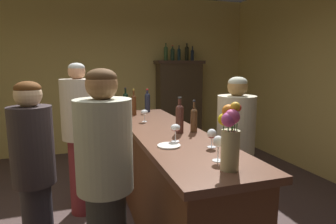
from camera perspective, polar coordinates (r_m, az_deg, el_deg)
The scene contains 23 objects.
wall_back at distance 5.54m, azimuth -13.40°, elevation 7.56°, with size 6.02×0.12×2.99m, color tan.
bar_counter at distance 2.83m, azimuth -0.33°, elevation -13.89°, with size 0.65×2.60×1.03m.
display_cabinet at distance 5.62m, azimuth 2.26°, elevation 1.87°, with size 0.95×0.40×1.75m.
wine_bottle_riesling at distance 2.59m, azimuth 5.33°, elevation -1.41°, with size 0.06×0.06×0.30m.
wine_bottle_merlot at distance 3.50m, azimuth -7.01°, elevation 1.65°, with size 0.06×0.06×0.33m.
wine_bottle_chardonnay at distance 3.74m, azimuth -4.24°, elevation 2.19°, with size 0.07×0.07×0.31m.
wine_bottle_rose at distance 2.54m, azimuth 2.40°, elevation -1.04°, with size 0.07×0.07×0.33m.
wine_bottle_syrah at distance 3.63m, azimuth -8.67°, elevation 2.01°, with size 0.06×0.06×0.34m.
wine_glass_front at distance 2.12m, azimuth 8.97°, elevation -4.61°, with size 0.07×0.07×0.14m.
wine_glass_mid at distance 1.82m, azimuth 10.25°, elevation -6.19°, with size 0.07×0.07×0.17m.
wine_glass_rear at distance 3.07m, azimuth -4.86°, elevation -0.14°, with size 0.08×0.08×0.14m.
wine_glass_spare at distance 2.25m, azimuth 1.53°, elevation -3.42°, with size 0.08×0.08×0.15m.
flower_arrangement at distance 1.65m, azimuth 12.59°, elevation -4.39°, with size 0.13×0.13×0.40m.
cheese_plate at distance 2.14m, azimuth 0.20°, elevation -6.90°, with size 0.18×0.18×0.01m, color white.
display_bottle_left at distance 5.49m, azimuth -0.45°, elevation 12.04°, with size 0.08×0.08×0.33m.
display_bottle_midleft at distance 5.53m, azimuth 0.93°, elevation 11.85°, with size 0.08×0.08×0.29m.
display_bottle_center at distance 5.58m, azimuth 2.26°, elevation 11.80°, with size 0.06×0.06×0.30m.
display_bottle_midright at distance 5.64m, azimuth 3.87°, elevation 11.99°, with size 0.08×0.08×0.34m.
display_bottle_right at distance 5.68m, azimuth 5.01°, elevation 11.63°, with size 0.06×0.06×0.29m.
patron_by_cabinet at distance 2.37m, azimuth -25.71°, elevation -10.89°, with size 0.31×0.31×1.53m.
patron_in_navy at distance 1.95m, azimuth -12.72°, elevation -13.40°, with size 0.37×0.37×1.62m.
patron_tall at distance 3.20m, azimuth -17.60°, elevation -4.19°, with size 0.37×0.37×1.67m.
bartender at distance 2.88m, azimuth 13.57°, elevation -7.09°, with size 0.37×0.37×1.54m.
Camera 1 is at (-0.45, -2.29, 1.63)m, focal length 29.78 mm.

